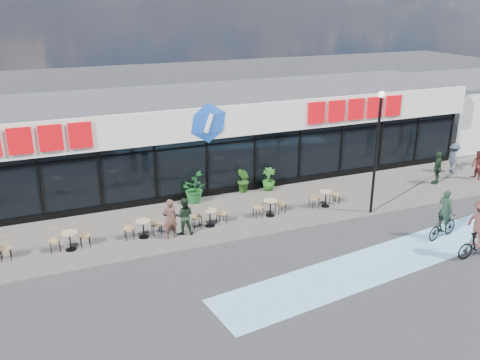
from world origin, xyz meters
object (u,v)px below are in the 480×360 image
object	(u,v)px
cyclist_b	(443,221)
pedestrian_a	(478,165)
pedestrian_c	(438,168)
potted_plant_left	(193,188)
pedestrian_b	(454,158)
lamp_post	(377,143)
potted_plant_right	(244,180)
patron_right	(184,216)
cyclist_a	(479,231)
potted_plant_mid	(269,179)
patron_left	(170,219)

from	to	relation	value
cyclist_b	pedestrian_a	bearing A→B (deg)	34.93
pedestrian_a	pedestrian_c	bearing A→B (deg)	-89.15
potted_plant_left	pedestrian_b	distance (m)	14.57
lamp_post	potted_plant_left	size ratio (longest dim) A/B	4.00
pedestrian_a	pedestrian_c	world-z (taller)	pedestrian_c
potted_plant_right	patron_right	xyz separation A→B (m)	(-4.02, -3.34, 0.14)
lamp_post	cyclist_a	xyz separation A→B (m)	(1.24, -4.84, -2.25)
potted_plant_right	cyclist_b	bearing A→B (deg)	-53.42
potted_plant_mid	cyclist_b	size ratio (longest dim) A/B	0.55
potted_plant_left	pedestrian_a	bearing A→B (deg)	-10.33
patron_left	pedestrian_c	xyz separation A→B (m)	(14.39, 0.92, 0.02)
potted_plant_left	patron_left	distance (m)	3.86
potted_plant_left	potted_plant_right	size ratio (longest dim) A/B	1.06
potted_plant_mid	potted_plant_right	distance (m)	1.31
pedestrian_a	potted_plant_right	bearing A→B (deg)	-95.25
patron_right	cyclist_a	xyz separation A→B (m)	(9.59, -5.92, 0.19)
patron_right	pedestrian_c	size ratio (longest dim) A/B	0.91
lamp_post	cyclist_a	size ratio (longest dim) A/B	2.35
potted_plant_left	pedestrian_c	world-z (taller)	pedestrian_c
patron_right	pedestrian_a	xyz separation A→B (m)	(16.17, 0.44, -0.00)
cyclist_a	cyclist_b	world-z (taller)	cyclist_a
potted_plant_left	patron_left	size ratio (longest dim) A/B	0.82
potted_plant_right	cyclist_b	xyz separation A→B (m)	(5.57, -7.50, -0.00)
lamp_post	pedestrian_a	world-z (taller)	lamp_post
lamp_post	pedestrian_a	size ratio (longest dim) A/B	3.51
patron_left	pedestrian_a	size ratio (longest dim) A/B	1.07
potted_plant_mid	pedestrian_b	bearing A→B (deg)	-7.61
potted_plant_mid	lamp_post	bearing A→B (deg)	-54.82
lamp_post	patron_left	xyz separation A→B (m)	(-8.99, 0.92, -2.39)
pedestrian_b	cyclist_a	world-z (taller)	cyclist_a
potted_plant_left	pedestrian_c	xyz separation A→B (m)	(12.40, -2.39, 0.18)
patron_right	pedestrian_c	world-z (taller)	pedestrian_c
patron_left	pedestrian_a	bearing A→B (deg)	174.50
patron_left	cyclist_b	xyz separation A→B (m)	(10.22, -3.99, -0.19)
pedestrian_c	cyclist_a	size ratio (longest dim) A/B	0.74
potted_plant_left	cyclist_b	bearing A→B (deg)	-41.56
patron_left	cyclist_a	distance (m)	11.74
cyclist_b	patron_right	bearing A→B (deg)	156.52
pedestrian_c	lamp_post	bearing A→B (deg)	-12.97
patron_right	cyclist_a	size ratio (longest dim) A/B	0.67
lamp_post	potted_plant_left	xyz separation A→B (m)	(-7.01, 4.23, -2.54)
patron_left	patron_right	size ratio (longest dim) A/B	1.07
cyclist_a	pedestrian_b	bearing A→B (deg)	51.01
cyclist_b	potted_plant_mid	bearing A→B (deg)	120.02
patron_left	potted_plant_left	bearing A→B (deg)	-128.54
pedestrian_a	potted_plant_left	bearing A→B (deg)	-92.15
potted_plant_right	pedestrian_b	size ratio (longest dim) A/B	0.79
patron_left	pedestrian_b	xyz separation A→B (m)	(16.49, 1.99, -0.02)
pedestrian_c	cyclist_a	bearing A→B (deg)	26.30
cyclist_a	patron_right	bearing A→B (deg)	148.30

